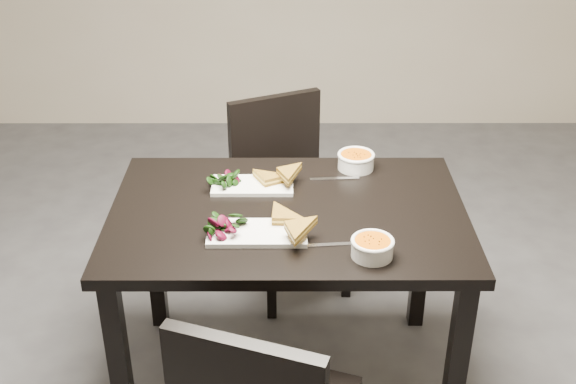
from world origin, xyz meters
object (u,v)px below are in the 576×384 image
object	(u,v)px
plate_near	(257,233)
plate_far	(253,185)
soup_bowl_near	(372,247)
soup_bowl_far	(356,160)
chair_far	(285,183)
table	(288,235)

from	to	relation	value
plate_near	plate_far	distance (m)	0.32
soup_bowl_near	soup_bowl_far	distance (m)	0.58
chair_far	plate_far	bearing A→B (deg)	-126.72
table	soup_bowl_far	bearing A→B (deg)	50.78
table	plate_far	world-z (taller)	plate_far
plate_near	soup_bowl_near	bearing A→B (deg)	-18.75
soup_bowl_near	soup_bowl_far	size ratio (longest dim) A/B	0.95
table	chair_far	bearing A→B (deg)	90.87
soup_bowl_near	chair_far	bearing A→B (deg)	105.32
plate_far	soup_bowl_near	bearing A→B (deg)	-49.01
plate_near	soup_bowl_near	distance (m)	0.37
plate_near	table	bearing A→B (deg)	57.94
soup_bowl_far	table	bearing A→B (deg)	-129.22
chair_far	plate_far	world-z (taller)	chair_far
table	soup_bowl_far	size ratio (longest dim) A/B	8.62
plate_near	soup_bowl_near	size ratio (longest dim) A/B	2.38
plate_far	table	bearing A→B (deg)	-52.17
chair_far	soup_bowl_near	xyz separation A→B (m)	(0.26, -0.96, 0.30)
plate_near	plate_far	world-z (taller)	plate_near
table	soup_bowl_far	distance (m)	0.42
soup_bowl_far	chair_far	bearing A→B (deg)	124.77
plate_near	plate_far	xyz separation A→B (m)	(-0.03, 0.32, -0.00)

